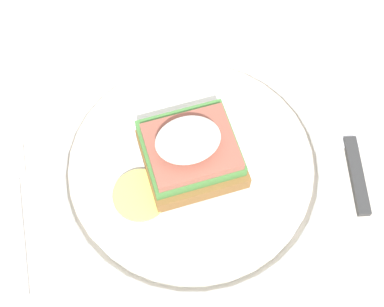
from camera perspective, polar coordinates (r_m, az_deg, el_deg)
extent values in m
cube|color=beige|center=(0.54, 3.02, -3.40)|extent=(0.93, 0.69, 0.03)
cylinder|color=beige|center=(1.10, 17.69, 8.06)|extent=(0.06, 0.06, 0.71)
cylinder|color=silver|center=(0.52, 0.00, -1.46)|extent=(0.23, 0.23, 0.01)
torus|color=white|center=(0.52, 0.00, -1.23)|extent=(0.26, 0.26, 0.01)
cube|color=brown|center=(0.50, 0.00, -0.56)|extent=(0.09, 0.08, 0.02)
cube|color=#427A38|center=(0.49, -0.22, 0.59)|extent=(0.08, 0.08, 0.01)
cube|color=brown|center=(0.48, -0.07, 0.76)|extent=(0.08, 0.07, 0.01)
ellipsoid|color=white|center=(0.46, -0.43, 1.45)|extent=(0.06, 0.04, 0.03)
cylinder|color=#E5C656|center=(0.50, -5.67, -3.91)|extent=(0.05, 0.05, 0.00)
cube|color=silver|center=(0.52, -17.97, -8.19)|extent=(0.02, 0.11, 0.00)
cube|color=silver|center=(0.55, -18.53, -0.94)|extent=(0.02, 0.04, 0.00)
cube|color=#2D2D2D|center=(0.54, 17.16, -2.22)|extent=(0.03, 0.08, 0.01)
cube|color=silver|center=(0.59, 15.52, 5.97)|extent=(0.05, 0.12, 0.00)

